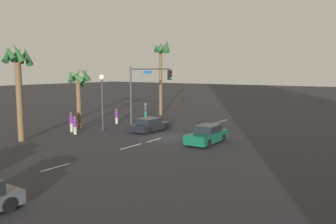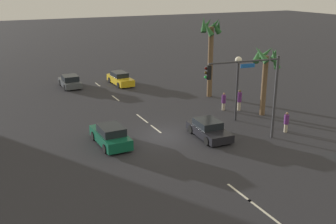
% 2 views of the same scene
% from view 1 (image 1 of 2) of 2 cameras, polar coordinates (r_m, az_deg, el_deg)
% --- Properties ---
extents(ground_plane, '(220.00, 220.00, 0.00)m').
position_cam_1_polar(ground_plane, '(30.56, -0.54, -4.16)').
color(ground_plane, '#28282D').
extents(lane_stripe_1, '(2.14, 0.14, 0.01)m').
position_cam_1_polar(lane_stripe_1, '(22.30, -17.96, -8.65)').
color(lane_stripe_1, silver).
rests_on(lane_stripe_1, ground_plane).
extents(lane_stripe_2, '(2.52, 0.14, 0.01)m').
position_cam_1_polar(lane_stripe_2, '(27.05, -6.02, -5.63)').
color(lane_stripe_2, silver).
rests_on(lane_stripe_2, ground_plane).
extents(lane_stripe_3, '(2.00, 0.14, 0.01)m').
position_cam_1_polar(lane_stripe_3, '(29.26, -2.36, -4.64)').
color(lane_stripe_3, silver).
rests_on(lane_stripe_3, ground_plane).
extents(lane_stripe_4, '(2.18, 0.14, 0.01)m').
position_cam_1_polar(lane_stripe_4, '(38.79, 7.65, -1.85)').
color(lane_stripe_4, silver).
rests_on(lane_stripe_4, ground_plane).
extents(lane_stripe_5, '(2.58, 0.14, 0.01)m').
position_cam_1_polar(lane_stripe_5, '(40.70, 9.00, -1.46)').
color(lane_stripe_5, silver).
rests_on(lane_stripe_5, ground_plane).
extents(car_1, '(4.41, 2.00, 1.46)m').
position_cam_1_polar(car_1, '(28.17, 6.41, -3.75)').
color(car_1, '#0F5138').
rests_on(car_1, ground_plane).
extents(car_2, '(4.29, 2.11, 1.29)m').
position_cam_1_polar(car_2, '(33.47, -2.94, -2.16)').
color(car_2, black).
rests_on(car_2, ground_plane).
extents(traffic_signal, '(0.84, 5.80, 6.23)m').
position_cam_1_polar(traffic_signal, '(36.03, -3.98, 4.35)').
color(traffic_signal, '#38383D').
rests_on(traffic_signal, ground_plane).
extents(streetlamp, '(0.56, 0.56, 5.45)m').
position_cam_1_polar(streetlamp, '(34.04, -10.78, 3.44)').
color(streetlamp, '#2D2D33').
rests_on(streetlamp, ground_plane).
extents(pedestrian_0, '(0.52, 0.52, 1.85)m').
position_cam_1_polar(pedestrian_0, '(42.51, -3.71, 0.28)').
color(pedestrian_0, '#1E7266').
rests_on(pedestrian_0, ground_plane).
extents(pedestrian_1, '(0.49, 0.49, 1.65)m').
position_cam_1_polar(pedestrian_1, '(32.90, -15.04, -2.08)').
color(pedestrian_1, '#B2A58C').
rests_on(pedestrian_1, ground_plane).
extents(pedestrian_2, '(0.52, 0.52, 1.64)m').
position_cam_1_polar(pedestrian_2, '(38.53, -8.45, -0.65)').
color(pedestrian_2, '#B2A58C').
rests_on(pedestrian_2, ground_plane).
extents(pedestrian_3, '(0.50, 0.50, 1.93)m').
position_cam_1_polar(pedestrian_3, '(34.25, -15.58, -1.49)').
color(pedestrian_3, '#B2A58C').
rests_on(pedestrian_3, ground_plane).
extents(palm_tree_0, '(2.16, 2.41, 9.86)m').
position_cam_1_polar(palm_tree_0, '(45.24, -1.09, 8.56)').
color(palm_tree_0, brown).
rests_on(palm_tree_0, ground_plane).
extents(palm_tree_1, '(2.56, 2.45, 6.21)m').
position_cam_1_polar(palm_tree_1, '(36.07, -14.43, 4.46)').
color(palm_tree_1, brown).
rests_on(palm_tree_1, ground_plane).
extents(palm_tree_2, '(2.37, 2.55, 8.06)m').
position_cam_1_polar(palm_tree_2, '(30.79, -23.44, 6.00)').
color(palm_tree_2, brown).
rests_on(palm_tree_2, ground_plane).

